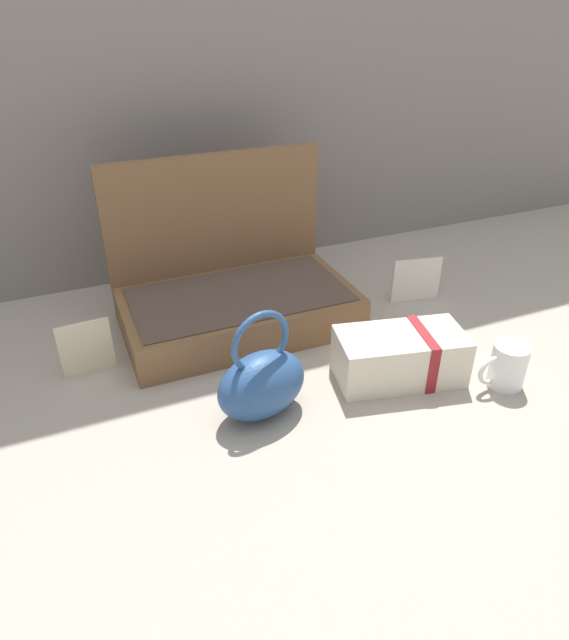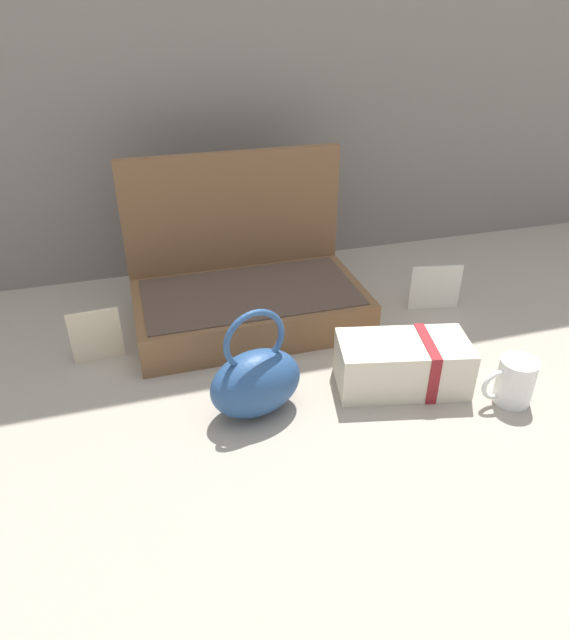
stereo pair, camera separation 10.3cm
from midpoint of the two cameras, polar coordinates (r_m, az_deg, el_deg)
name	(u,v)px [view 2 (the right image)]	position (r m, az deg, el deg)	size (l,w,h in m)	color
ground_plane	(288,374)	(1.13, 3.02, -5.62)	(6.00, 6.00, 0.00)	#9E9384
open_suitcase	(246,288)	(1.28, -1.61, 3.25)	(0.51, 0.30, 0.36)	brown
teal_pouch_handbag	(256,381)	(1.00, 0.03, -6.29)	(0.19, 0.14, 0.21)	#284C7F
cream_toiletry_bag	(404,364)	(1.11, 14.69, -4.43)	(0.27, 0.17, 0.10)	beige
coffee_mug	(514,382)	(1.14, 24.74, -5.79)	(0.10, 0.07, 0.09)	white
info_card_left	(96,335)	(1.19, -16.30, -1.60)	(0.10, 0.01, 0.11)	beige
poster_card_right	(435,287)	(1.40, 17.13, 3.13)	(0.12, 0.01, 0.11)	silver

